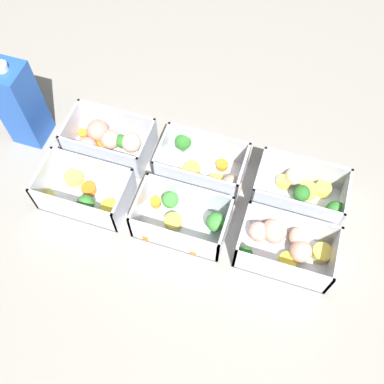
# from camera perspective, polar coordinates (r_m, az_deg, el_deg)

# --- Properties ---
(ground_plane) EXTENTS (4.00, 4.00, 0.00)m
(ground_plane) POSITION_cam_1_polar(r_m,az_deg,el_deg) (0.88, 0.00, -0.79)
(ground_plane) COLOR gray
(container_near_left) EXTENTS (0.18, 0.11, 0.07)m
(container_near_left) POSITION_cam_1_polar(r_m,az_deg,el_deg) (0.89, -13.48, -0.18)
(container_near_left) COLOR silver
(container_near_left) RESTS_ON ground_plane
(container_near_center) EXTENTS (0.17, 0.11, 0.07)m
(container_near_center) POSITION_cam_1_polar(r_m,az_deg,el_deg) (0.84, -1.05, -3.37)
(container_near_center) COLOR silver
(container_near_center) RESTS_ON ground_plane
(container_near_right) EXTENTS (0.17, 0.11, 0.07)m
(container_near_right) POSITION_cam_1_polar(r_m,az_deg,el_deg) (0.83, 11.62, -6.50)
(container_near_right) COLOR silver
(container_near_right) RESTS_ON ground_plane
(container_far_left) EXTENTS (0.17, 0.10, 0.07)m
(container_far_left) POSITION_cam_1_polar(r_m,az_deg,el_deg) (0.94, -10.63, 6.41)
(container_far_left) COLOR silver
(container_far_left) RESTS_ON ground_plane
(container_far_center) EXTENTS (0.18, 0.11, 0.07)m
(container_far_center) POSITION_cam_1_polar(r_m,az_deg,el_deg) (0.89, 1.50, 3.02)
(container_far_center) COLOR silver
(container_far_center) RESTS_ON ground_plane
(container_far_right) EXTENTS (0.18, 0.11, 0.07)m
(container_far_right) POSITION_cam_1_polar(r_m,az_deg,el_deg) (0.89, 13.99, 0.05)
(container_far_right) COLOR silver
(container_far_right) RESTS_ON ground_plane
(juice_carton) EXTENTS (0.07, 0.07, 0.20)m
(juice_carton) POSITION_cam_1_polar(r_m,az_deg,el_deg) (0.96, -21.01, 10.37)
(juice_carton) COLOR blue
(juice_carton) RESTS_ON ground_plane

